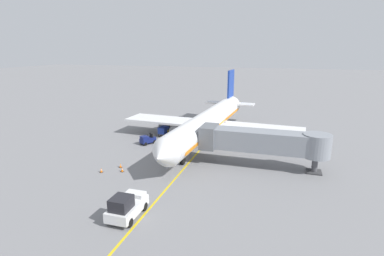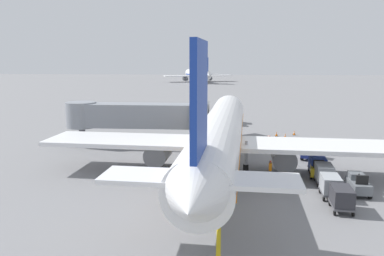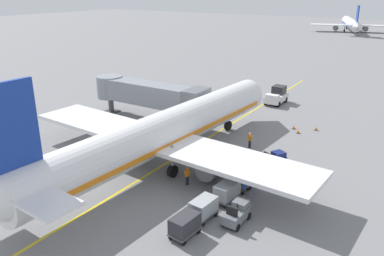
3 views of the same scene
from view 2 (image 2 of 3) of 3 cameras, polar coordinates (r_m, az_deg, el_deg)
ground_plane at (r=36.12m, az=4.18°, el=-5.52°), size 400.00×400.00×0.00m
gate_lead_in_line at (r=36.12m, az=4.18°, el=-5.52°), size 0.24×80.00×0.01m
parked_airliner at (r=33.80m, az=4.09°, el=-1.06°), size 30.26×37.34×10.63m
jet_bridge at (r=43.84m, az=-8.03°, el=1.82°), size 16.10×3.50×4.98m
pushback_tractor at (r=58.92m, az=5.61°, el=1.69°), size 2.23×4.41×2.40m
baggage_tug_lead at (r=39.96m, az=17.03°, el=-3.36°), size 2.26×2.77×1.62m
baggage_tug_trailing at (r=31.06m, az=23.15°, el=-7.61°), size 1.32×2.52×1.62m
baggage_tug_spare at (r=34.28m, az=17.94°, el=-5.64°), size 1.67×2.67×1.62m
baggage_cart_front at (r=34.81m, az=17.90°, el=-4.99°), size 1.47×2.95×1.58m
baggage_cart_second_in_train at (r=32.34m, az=18.79°, el=-6.19°), size 1.47×2.95×1.58m
baggage_cart_third_in_train at (r=29.50m, az=19.64°, el=-7.82°), size 1.47×2.95×1.58m
baggage_cart_tail_end at (r=27.25m, az=21.10°, el=-9.41°), size 1.47×2.95×1.58m
ground_crew_wing_walker at (r=32.19m, az=11.41°, el=-5.91°), size 0.31×0.73×1.69m
ground_crew_loader at (r=42.22m, az=11.16°, el=-2.05°), size 0.67×0.44×1.69m
safety_cone_nose_left at (r=51.79m, az=14.75°, el=-0.69°), size 0.36×0.36×0.59m
safety_cone_nose_right at (r=49.52m, az=13.51°, el=-1.12°), size 0.36×0.36×0.59m
safety_cone_wing_tip at (r=50.51m, az=12.28°, el=-0.86°), size 0.36×0.36×0.59m
distant_taxiing_airliner at (r=164.76m, az=0.79°, el=7.86°), size 28.62×34.59×10.10m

